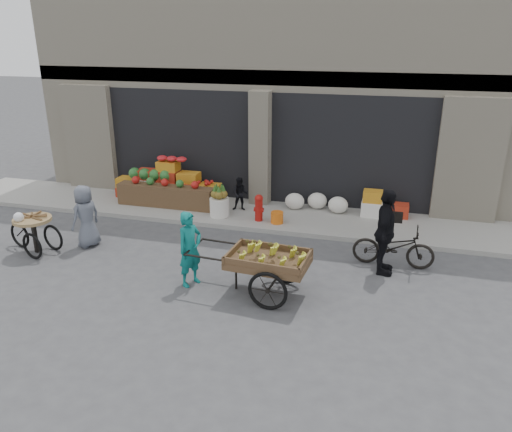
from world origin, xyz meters
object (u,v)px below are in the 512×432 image
(fire_hydrant, at_px, (259,207))
(bicycle, at_px, (393,246))
(pineapple_bin, at_px, (220,207))
(vendor_woman, at_px, (190,249))
(banana_cart, at_px, (266,257))
(cyclist, at_px, (385,232))
(tricycle_cart, at_px, (34,229))
(seated_person, at_px, (240,194))
(vendor_grey, at_px, (86,216))
(orange_bucket, at_px, (277,217))

(fire_hydrant, bearing_deg, bicycle, -24.82)
(pineapple_bin, bearing_deg, vendor_woman, -79.74)
(banana_cart, xyz_separation_m, bicycle, (2.34, 1.93, -0.33))
(cyclist, bearing_deg, tricycle_cart, 98.69)
(seated_person, relative_size, cyclist, 0.51)
(vendor_woman, bearing_deg, vendor_grey, 96.16)
(tricycle_cart, bearing_deg, cyclist, 21.81)
(pineapple_bin, xyz_separation_m, vendor_woman, (0.64, -3.56, 0.40))
(vendor_woman, height_order, bicycle, vendor_woman)
(banana_cart, bearing_deg, fire_hydrant, 111.35)
(vendor_woman, xyz_separation_m, tricycle_cart, (-4.03, 0.49, -0.20))
(pineapple_bin, xyz_separation_m, tricycle_cart, (-3.38, -3.07, 0.20))
(tricycle_cart, bearing_deg, bicycle, 24.45)
(pineapple_bin, height_order, vendor_grey, vendor_grey)
(pineapple_bin, bearing_deg, bicycle, -19.84)
(banana_cart, relative_size, tricycle_cart, 1.80)
(fire_hydrant, relative_size, banana_cart, 0.27)
(fire_hydrant, height_order, banana_cart, banana_cart)
(fire_hydrant, height_order, seated_person, seated_person)
(fire_hydrant, bearing_deg, pineapple_bin, 177.40)
(seated_person, distance_m, banana_cart, 4.53)
(orange_bucket, distance_m, banana_cart, 3.55)
(orange_bucket, bearing_deg, vendor_woman, -105.45)
(orange_bucket, bearing_deg, banana_cart, -80.52)
(vendor_grey, relative_size, bicycle, 0.87)
(banana_cart, relative_size, vendor_grey, 1.77)
(vendor_grey, bearing_deg, pineapple_bin, 154.49)
(pineapple_bin, xyz_separation_m, bicycle, (4.52, -1.63, 0.08))
(fire_hydrant, relative_size, tricycle_cart, 0.49)
(pineapple_bin, bearing_deg, orange_bucket, -3.58)
(fire_hydrant, relative_size, bicycle, 0.41)
(seated_person, distance_m, cyclist, 4.73)
(banana_cart, xyz_separation_m, tricycle_cart, (-5.56, 0.49, -0.21))
(orange_bucket, xyz_separation_m, seated_person, (-1.20, 0.70, 0.31))
(cyclist, bearing_deg, banana_cart, 126.65)
(fire_hydrant, distance_m, cyclist, 3.80)
(pineapple_bin, relative_size, vendor_grey, 0.35)
(orange_bucket, relative_size, seated_person, 0.34)
(tricycle_cart, height_order, bicycle, tricycle_cart)
(bicycle, bearing_deg, cyclist, 154.43)
(vendor_grey, distance_m, cyclist, 6.76)
(banana_cart, height_order, vendor_grey, vendor_grey)
(tricycle_cart, bearing_deg, orange_bucket, 44.92)
(tricycle_cart, bearing_deg, fire_hydrant, 48.09)
(fire_hydrant, bearing_deg, vendor_woman, -97.40)
(vendor_woman, relative_size, tricycle_cart, 1.05)
(tricycle_cart, distance_m, cyclist, 7.78)
(pineapple_bin, bearing_deg, seated_person, 56.31)
(seated_person, distance_m, tricycle_cart, 5.27)
(seated_person, relative_size, tricycle_cart, 0.64)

